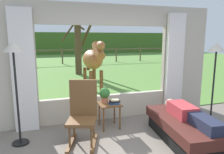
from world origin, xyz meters
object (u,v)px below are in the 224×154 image
reclining_person (189,114)px  side_table (109,108)px  rocking_chair (83,113)px  floor_lamp_left (14,62)px  horse (93,60)px  book_stack (114,102)px  recliner_sofa (186,129)px  potted_plant (105,94)px  floor_lamp_right (216,59)px  pasture_tree (78,45)px

reclining_person → side_table: (-1.15, 1.03, -0.10)m
rocking_chair → floor_lamp_left: 1.43m
horse → floor_lamp_left: bearing=52.0°
reclining_person → floor_lamp_left: floor_lamp_left is taller
horse → book_stack: bearing=84.9°
recliner_sofa → reclining_person: bearing=-83.5°
side_table → potted_plant: bearing=143.1°
reclining_person → book_stack: 1.44m
floor_lamp_left → book_stack: bearing=3.7°
book_stack → horse: horse is taller
potted_plant → rocking_chair: bearing=-136.0°
recliner_sofa → book_stack: 1.44m
recliner_sofa → rocking_chair: 1.88m
side_table → potted_plant: (-0.08, 0.06, 0.28)m
recliner_sofa → horse: 3.67m
recliner_sofa → horse: size_ratio=0.99×
side_table → recliner_sofa: bearing=-40.3°
reclining_person → horse: size_ratio=0.79×
rocking_chair → horse: size_ratio=0.62×
floor_lamp_right → floor_lamp_left: bearing=175.9°
recliner_sofa → rocking_chair: bearing=170.7°
horse → side_table: bearing=82.8°
potted_plant → book_stack: bearing=-36.3°
floor_lamp_right → horse: size_ratio=0.96×
pasture_tree → reclining_person: bearing=-85.0°
rocking_chair → horse: bearing=92.9°
reclining_person → floor_lamp_right: size_ratio=0.82×
horse → recliner_sofa: bearing=103.3°
floor_lamp_left → recliner_sofa: bearing=-15.7°
floor_lamp_left → pasture_tree: size_ratio=0.63×
floor_lamp_right → book_stack: bearing=169.3°
rocking_chair → pasture_tree: 7.33m
potted_plant → floor_lamp_left: (-1.62, -0.24, 0.75)m
potted_plant → horse: 2.45m
side_table → floor_lamp_right: bearing=-11.9°
book_stack → floor_lamp_left: bearing=-176.3°
side_table → floor_lamp_right: size_ratio=0.30×
potted_plant → floor_lamp_left: floor_lamp_left is taller
horse → pasture_tree: size_ratio=0.63×
floor_lamp_left → pasture_tree: (2.17, 6.88, 0.05)m
side_table → book_stack: (0.09, -0.06, 0.14)m
reclining_person → horse: horse is taller
side_table → floor_lamp_left: floor_lamp_left is taller
recliner_sofa → floor_lamp_left: 3.20m
pasture_tree → recliner_sofa: bearing=-85.0°
reclining_person → floor_lamp_left: (-2.85, 0.85, 0.93)m
pasture_tree → side_table: bearing=-94.1°
reclining_person → rocking_chair: 1.87m
side_table → floor_lamp_left: 1.99m
floor_lamp_left → pasture_tree: bearing=72.5°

